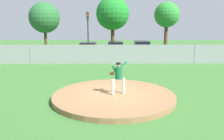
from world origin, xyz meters
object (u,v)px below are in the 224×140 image
object	(u,v)px
pitcher_youth	(118,75)
parked_car_burgundy	(141,49)
traffic_cone_orange	(44,52)
traffic_light_near	(88,25)
baseball	(116,86)
parked_car_red	(88,50)
parked_car_charcoal	(115,50)

from	to	relation	value
pitcher_youth	parked_car_burgundy	distance (m)	15.09
parked_car_burgundy	traffic_cone_orange	world-z (taller)	parked_car_burgundy
traffic_light_near	parked_car_burgundy	bearing A→B (deg)	-29.89
baseball	traffic_light_near	bearing A→B (deg)	100.46
traffic_cone_orange	parked_car_burgundy	bearing A→B (deg)	-9.49
parked_car_red	traffic_cone_orange	xyz separation A→B (m)	(-5.64, 2.54, -0.54)
pitcher_youth	baseball	size ratio (longest dim) A/B	21.43
pitcher_youth	traffic_cone_orange	distance (m)	18.73
pitcher_youth	parked_car_burgundy	world-z (taller)	pitcher_youth
parked_car_red	traffic_cone_orange	size ratio (longest dim) A/B	7.56
parked_car_red	traffic_cone_orange	bearing A→B (deg)	155.73
traffic_cone_orange	traffic_light_near	xyz separation A→B (m)	(5.18, 1.74, 3.25)
parked_car_red	parked_car_charcoal	size ratio (longest dim) A/B	0.97
parked_car_red	parked_car_burgundy	world-z (taller)	parked_car_burgundy
parked_car_burgundy	traffic_light_near	world-z (taller)	traffic_light_near
pitcher_youth	traffic_light_near	world-z (taller)	traffic_light_near
parked_car_burgundy	pitcher_youth	bearing A→B (deg)	-101.94
parked_car_red	traffic_light_near	bearing A→B (deg)	96.04
parked_car_charcoal	parked_car_burgundy	size ratio (longest dim) A/B	1.02
baseball	parked_car_charcoal	distance (m)	13.38
pitcher_youth	traffic_cone_orange	world-z (taller)	pitcher_youth
pitcher_youth	parked_car_red	world-z (taller)	pitcher_youth
parked_car_charcoal	traffic_cone_orange	bearing A→B (deg)	166.27
baseball	traffic_light_near	distance (m)	17.79
parked_car_red	parked_car_charcoal	bearing A→B (deg)	8.42
baseball	parked_car_burgundy	bearing A→B (deg)	76.68
traffic_light_near	parked_car_charcoal	bearing A→B (deg)	-48.30
pitcher_youth	parked_car_red	size ratio (longest dim) A/B	0.38
parked_car_charcoal	parked_car_burgundy	distance (m)	2.97
baseball	parked_car_red	size ratio (longest dim) A/B	0.02
traffic_cone_orange	baseball	bearing A→B (deg)	-61.61
baseball	parked_car_burgundy	xyz separation A→B (m)	(3.20, 13.54, 0.58)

